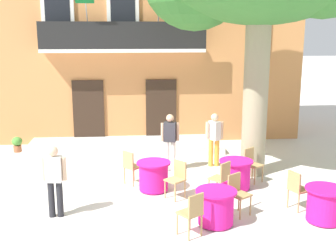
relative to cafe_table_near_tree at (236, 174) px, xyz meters
The scene contains 18 objects.
ground_plane 2.34m from the cafe_table_near_tree, behind, with size 120.00×120.00×0.00m, color silver.
building_facade 8.24m from the cafe_table_near_tree, 112.36° to the left, with size 13.00×5.09×7.50m.
entrance_step_platform 4.93m from the cafe_table_near_tree, 125.57° to the left, with size 6.56×1.93×0.25m, color silver.
cafe_table_near_tree is the anchor object (origin of this frame).
cafe_chair_near_tree_0 0.77m from the cafe_table_near_tree, 131.25° to the right, with size 0.57×0.57×0.91m.
cafe_chair_near_tree_1 0.77m from the cafe_table_near_tree, 42.25° to the left, with size 0.56×0.56×0.91m.
cafe_table_middle 2.22m from the cafe_table_near_tree, 114.55° to the right, with size 0.86×0.86×0.76m.
cafe_chair_middle_0 1.58m from the cafe_table_near_tree, 102.84° to the right, with size 0.56×0.56×0.91m.
cafe_chair_middle_1 2.93m from the cafe_table_near_tree, 120.79° to the right, with size 0.56×0.56×0.91m.
cafe_table_front 2.11m from the cafe_table_near_tree, behind, with size 0.86×0.86×0.76m.
cafe_chair_front_0 2.73m from the cafe_table_near_tree, 168.30° to the left, with size 0.57×0.57×0.91m.
cafe_chair_front_1 1.64m from the cafe_table_near_tree, 163.28° to the right, with size 0.56×0.56×0.91m.
cafe_table_far_side 2.52m from the cafe_table_near_tree, 56.24° to the right, with size 0.86×0.86×0.76m.
cafe_chair_far_side_0 1.78m from the cafe_table_near_tree, 53.61° to the right, with size 0.52×0.52×0.91m.
ground_planter_left 7.64m from the cafe_table_near_tree, 148.20° to the left, with size 0.35×0.35×0.52m.
pedestrian_near_entrance 2.28m from the cafe_table_near_tree, 134.64° to the left, with size 0.53×0.31×1.68m.
pedestrian_mid_plaza 2.00m from the cafe_table_near_tree, 95.77° to the left, with size 0.53×0.40×1.61m.
pedestrian_by_tree 4.55m from the cafe_table_near_tree, 163.03° to the right, with size 0.53×0.25×1.60m.
Camera 1 is at (-0.35, -10.13, 3.96)m, focal length 45.35 mm.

